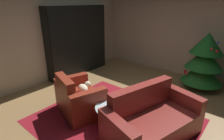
# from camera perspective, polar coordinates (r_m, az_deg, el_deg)

# --- Properties ---
(ground_plane) EXTENTS (6.86, 6.86, 0.00)m
(ground_plane) POSITION_cam_1_polar(r_m,az_deg,el_deg) (3.99, 3.76, -12.65)
(ground_plane) COLOR olive
(wall_back) EXTENTS (5.39, 0.06, 2.51)m
(wall_back) POSITION_cam_1_polar(r_m,az_deg,el_deg) (5.99, 20.93, 10.49)
(wall_back) COLOR tan
(wall_back) RESTS_ON ground
(wall_left) EXTENTS (0.06, 5.84, 2.51)m
(wall_left) POSITION_cam_1_polar(r_m,az_deg,el_deg) (5.42, -19.61, 9.66)
(wall_left) COLOR tan
(wall_left) RESTS_ON ground
(area_rug) EXTENTS (2.89, 2.47, 0.01)m
(area_rug) POSITION_cam_1_polar(r_m,az_deg,el_deg) (3.70, 0.61, -15.59)
(area_rug) COLOR maroon
(area_rug) RESTS_ON ground
(bookshelf_unit) EXTENTS (0.34, 2.09, 2.08)m
(bookshelf_unit) POSITION_cam_1_polar(r_m,az_deg,el_deg) (5.83, -9.58, 8.81)
(bookshelf_unit) COLOR black
(bookshelf_unit) RESTS_ON ground
(armchair_red) EXTENTS (1.20, 1.01, 0.85)m
(armchair_red) POSITION_cam_1_polar(r_m,az_deg,el_deg) (3.85, -10.40, -8.90)
(armchair_red) COLOR maroon
(armchair_red) RESTS_ON ground
(couch_red) EXTENTS (1.23, 1.82, 0.87)m
(couch_red) POSITION_cam_1_polar(r_m,az_deg,el_deg) (3.26, 12.26, -15.43)
(couch_red) COLOR maroon
(couch_red) RESTS_ON ground
(coffee_table) EXTENTS (0.78, 0.78, 0.41)m
(coffee_table) POSITION_cam_1_polar(r_m,az_deg,el_deg) (3.37, 1.38, -11.85)
(coffee_table) COLOR black
(coffee_table) RESTS_ON ground
(book_stack_on_table) EXTENTS (0.22, 0.16, 0.12)m
(book_stack_on_table) POSITION_cam_1_polar(r_m,az_deg,el_deg) (3.33, 1.95, -10.53)
(book_stack_on_table) COLOR gray
(book_stack_on_table) RESTS_ON coffee_table
(bottle_on_table) EXTENTS (0.06, 0.06, 0.23)m
(bottle_on_table) POSITION_cam_1_polar(r_m,az_deg,el_deg) (3.20, 4.40, -11.31)
(bottle_on_table) COLOR #13601E
(bottle_on_table) RESTS_ON coffee_table
(decorated_tree) EXTENTS (1.02, 1.02, 1.48)m
(decorated_tree) POSITION_cam_1_polar(r_m,az_deg,el_deg) (5.24, 26.98, 2.65)
(decorated_tree) COLOR brown
(decorated_tree) RESTS_ON ground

